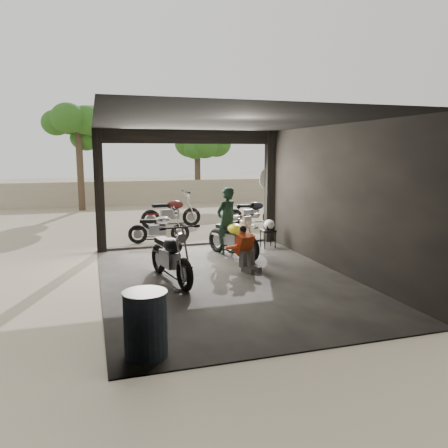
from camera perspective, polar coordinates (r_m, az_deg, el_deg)
ground at (r=9.11m, az=0.22°, el=-7.28°), size 80.00×80.00×0.00m
garage at (r=9.35m, az=-0.76°, el=1.17°), size 7.00×7.13×3.20m
boundary_wall at (r=22.57m, az=-10.39°, el=4.07°), size 18.00×0.30×1.20m
tree_left at (r=20.89m, az=-18.57°, el=12.63°), size 2.20×2.20×5.60m
tree_right at (r=23.00m, az=-3.52°, el=11.67°), size 2.20×2.20×5.00m
main_bike at (r=10.90m, az=1.15°, el=-1.39°), size 1.29×1.87×1.16m
left_bike at (r=8.89m, az=-7.01°, el=-3.68°), size 1.08×1.92×1.23m
outside_bike_a at (r=12.76m, az=-8.50°, el=-0.19°), size 1.60×0.83×1.04m
outside_bike_b at (r=15.32m, az=-6.90°, el=1.86°), size 1.95×0.97×1.27m
outside_bike_c at (r=15.77m, az=3.77°, el=1.85°), size 1.77×1.06×1.12m
rider at (r=11.13m, az=0.33°, el=0.37°), size 0.76×0.67×1.74m
mechanic at (r=9.62m, az=3.03°, el=-3.42°), size 0.68×0.79×0.97m
stool at (r=12.00m, az=5.77°, el=-1.14°), size 0.37×0.37×0.51m
helmet at (r=12.00m, az=5.93°, el=-0.09°), size 0.40×0.41×0.29m
oil_drum at (r=5.79m, az=-10.20°, el=-12.85°), size 0.68×0.68×0.86m
sign_post at (r=12.91m, az=6.14°, el=4.27°), size 0.74×0.08×2.22m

